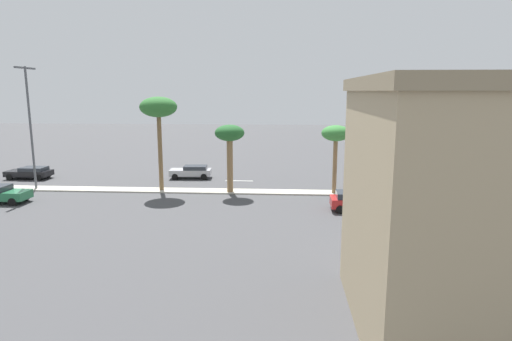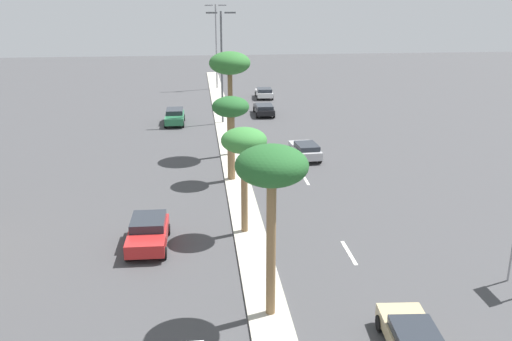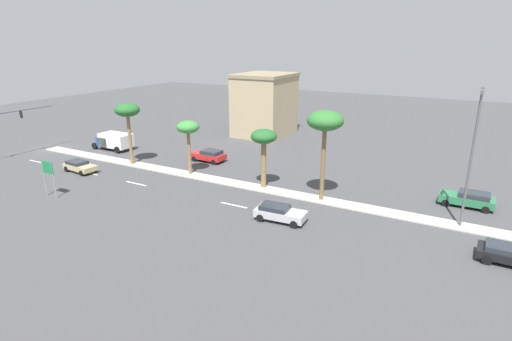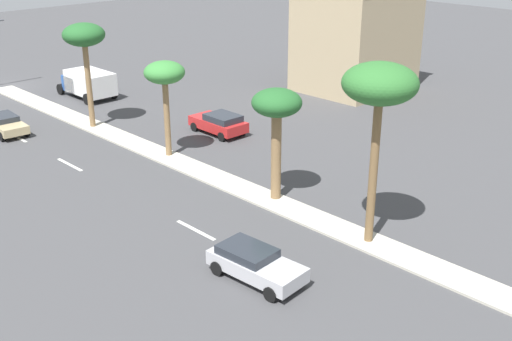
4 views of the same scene
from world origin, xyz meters
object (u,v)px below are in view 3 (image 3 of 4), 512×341
object	(u,v)px
street_lamp_inboard	(473,149)
box_truck	(114,141)
palm_tree_left	(188,129)
sedan_red_left	(209,155)
sedan_black_inboard	(512,255)
sedan_tan_front	(80,166)
palm_tree_inboard	(325,123)
sedan_silver_far	(279,213)
sedan_green_trailing	(468,199)
directional_road_sign	(48,171)
commercial_building	(265,105)
palm_tree_mid	(264,140)
palm_tree_right	(127,112)

from	to	relation	value
street_lamp_inboard	box_truck	size ratio (longest dim) A/B	1.99
palm_tree_left	sedan_red_left	size ratio (longest dim) A/B	1.40
sedan_black_inboard	sedan_tan_front	world-z (taller)	sedan_black_inboard
palm_tree_inboard	sedan_silver_far	distance (m)	9.09
sedan_black_inboard	palm_tree_inboard	bearing A→B (deg)	-106.87
palm_tree_inboard	sedan_green_trailing	bearing A→B (deg)	112.36
street_lamp_inboard	box_truck	bearing A→B (deg)	-95.10
palm_tree_inboard	sedan_red_left	world-z (taller)	palm_tree_inboard
sedan_red_left	sedan_tan_front	xyz separation A→B (m)	(10.60, -10.52, -0.10)
directional_road_sign	commercial_building	bearing A→B (deg)	170.91
commercial_building	palm_tree_inboard	bearing A→B (deg)	38.66
commercial_building	box_truck	world-z (taller)	commercial_building
palm_tree_left	palm_tree_mid	distance (m)	9.24
directional_road_sign	palm_tree_inboard	distance (m)	26.32
palm_tree_right	street_lamp_inboard	world-z (taller)	street_lamp_inboard
commercial_building	palm_tree_right	distance (m)	23.17
sedan_silver_far	sedan_red_left	bearing A→B (deg)	-127.04
box_truck	street_lamp_inboard	bearing A→B (deg)	84.90
sedan_red_left	sedan_green_trailing	world-z (taller)	sedan_red_left
palm_tree_left	palm_tree_mid	size ratio (longest dim) A/B	1.00
palm_tree_mid	street_lamp_inboard	bearing A→B (deg)	89.08
street_lamp_inboard	sedan_black_inboard	world-z (taller)	street_lamp_inboard
sedan_green_trailing	commercial_building	bearing A→B (deg)	-119.85
directional_road_sign	palm_tree_mid	distance (m)	20.77
directional_road_sign	sedan_green_trailing	bearing A→B (deg)	115.34
palm_tree_mid	sedan_red_left	size ratio (longest dim) A/B	1.40
directional_road_sign	sedan_green_trailing	size ratio (longest dim) A/B	0.77
palm_tree_mid	sedan_black_inboard	xyz separation A→B (m)	(4.99, 21.59, -4.35)
palm_tree_mid	sedan_silver_far	xyz separation A→B (m)	(6.35, 4.86, -4.31)
palm_tree_inboard	box_truck	bearing A→B (deg)	-97.15
palm_tree_left	sedan_silver_far	bearing A→B (deg)	66.20
palm_tree_right	palm_tree_left	xyz separation A→B (m)	(-0.35, 8.51, -1.21)
directional_road_sign	palm_tree_inboard	xyz separation A→B (m)	(-11.68, 23.09, 4.84)
directional_road_sign	sedan_silver_far	xyz separation A→B (m)	(-5.71, 21.59, -1.85)
palm_tree_right	sedan_red_left	xyz separation A→B (m)	(-5.63, 7.36, -5.64)
sedan_black_inboard	sedan_tan_front	bearing A→B (deg)	-89.38
directional_road_sign	palm_tree_inboard	world-z (taller)	palm_tree_inboard
directional_road_sign	sedan_tan_front	bearing A→B (deg)	-147.74
commercial_building	street_lamp_inboard	bearing A→B (deg)	53.29
street_lamp_inboard	sedan_red_left	distance (m)	29.66
palm_tree_inboard	sedan_silver_far	world-z (taller)	palm_tree_inboard
sedan_red_left	sedan_tan_front	size ratio (longest dim) A/B	1.03
commercial_building	palm_tree_mid	bearing A→B (deg)	27.53
sedan_red_left	palm_tree_right	bearing A→B (deg)	-52.61
palm_tree_left	sedan_silver_far	distance (m)	16.04
directional_road_sign	street_lamp_inboard	bearing A→B (deg)	108.61
commercial_building	sedan_green_trailing	xyz separation A→B (m)	(17.11, 29.82, -3.99)
palm_tree_right	palm_tree_inboard	distance (m)	24.12
sedan_tan_front	palm_tree_left	bearing A→B (deg)	114.53
sedan_black_inboard	palm_tree_mid	bearing A→B (deg)	-103.02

